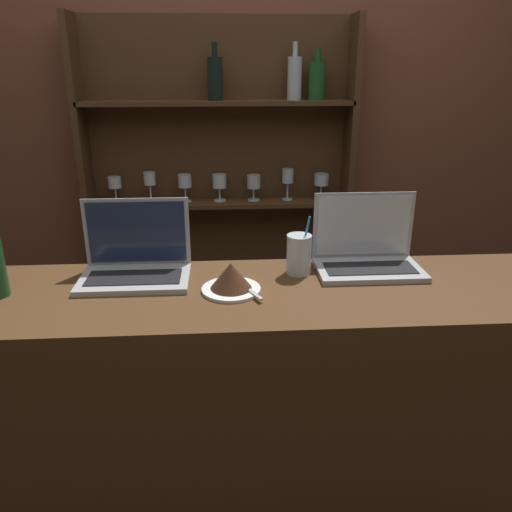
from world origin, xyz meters
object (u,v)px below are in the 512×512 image
cake_plate (231,278)px  water_glass (299,254)px  laptop_near (136,261)px  laptop_far (367,252)px

cake_plate → water_glass: (0.22, 0.12, 0.02)m
laptop_near → laptop_far: size_ratio=0.99×
laptop_near → laptop_far: (0.75, 0.03, 0.00)m
laptop_far → cake_plate: laptop_far is taller
laptop_near → water_glass: (0.52, -0.00, 0.01)m
laptop_far → water_glass: (-0.23, -0.03, 0.01)m
laptop_far → cake_plate: (-0.45, -0.15, -0.02)m
laptop_near → cake_plate: size_ratio=1.86×
cake_plate → laptop_near: bearing=156.7°
laptop_near → cake_plate: bearing=-23.3°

